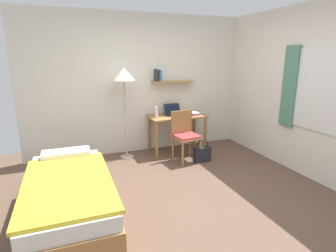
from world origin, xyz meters
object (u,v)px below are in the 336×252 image
Objects in this scene: water_bottle at (156,112)px; handbag at (202,154)px; standing_lamp at (124,80)px; book_stack at (194,113)px; desk_chair at (185,134)px; laptop at (173,112)px; desk at (177,122)px; bed at (69,195)px.

water_bottle is 1.14m from handbag.
standing_lamp is 6.94× the size of book_stack.
desk_chair is at bearing 143.89° from handbag.
standing_lamp is at bearing -173.54° from laptop.
book_stack is at bearing -5.71° from desk.
desk is at bearing 1.04° from standing_lamp.
desk is 0.85m from handbag.
handbag is at bearing -72.15° from laptop.
standing_lamp reaches higher than handbag.
book_stack is at bearing 77.55° from handbag.
handbag is (0.26, -0.19, -0.35)m from desk_chair.
handbag is at bearing -74.03° from desk.
standing_lamp reaches higher than book_stack.
water_bottle is at bearing -1.17° from standing_lamp.
desk reaches higher than handbag.
book_stack reaches higher than handbag.
laptop is 1.42× the size of book_stack.
water_bottle reaches higher than desk.
handbag is (0.63, -0.66, -0.68)m from water_bottle.
bed is 2.24m from standing_lamp.
bed is 2.33m from water_bottle.
standing_lamp reaches higher than desk.
book_stack is at bearing -0.68° from standing_lamp.
bed is 9.55× the size of water_bottle.
laptop reaches higher than handbag.
bed is 2.67m from laptop.
desk_chair reaches higher than book_stack.
water_bottle is at bearing -175.96° from desk.
desk is 2.61× the size of handbag.
book_stack reaches higher than desk.
laptop is at bearing 6.46° from standing_lamp.
standing_lamp is 0.84m from water_bottle.
water_bottle is (-0.43, -0.03, 0.23)m from desk.
laptop is 1.03m from handbag.
standing_lamp reaches higher than laptop.
bed is 1.81× the size of desk.
water_bottle is 0.49× the size of handbag.
book_stack is at bearing 33.46° from bed.
book_stack reaches higher than bed.
standing_lamp is at bearing 150.78° from handbag.
desk is 4.62× the size of book_stack.
laptop is 0.40m from water_bottle.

